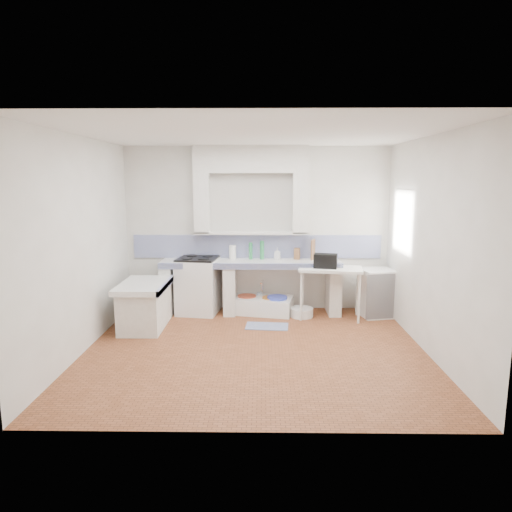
{
  "coord_description": "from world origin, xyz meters",
  "views": [
    {
      "loc": [
        0.1,
        -5.71,
        2.24
      ],
      "look_at": [
        0.0,
        1.0,
        1.1
      ],
      "focal_mm": 31.57,
      "sensor_mm": 36.0,
      "label": 1
    }
  ],
  "objects_px": {
    "sink": "(262,306)",
    "fridge": "(376,293)",
    "stove": "(198,286)",
    "side_table": "(330,293)"
  },
  "relations": [
    {
      "from": "sink",
      "to": "fridge",
      "type": "height_order",
      "value": "fridge"
    },
    {
      "from": "stove",
      "to": "fridge",
      "type": "relative_size",
      "value": 1.17
    },
    {
      "from": "stove",
      "to": "side_table",
      "type": "relative_size",
      "value": 0.92
    },
    {
      "from": "sink",
      "to": "stove",
      "type": "bearing_deg",
      "value": -168.3
    },
    {
      "from": "stove",
      "to": "sink",
      "type": "bearing_deg",
      "value": 7.92
    },
    {
      "from": "sink",
      "to": "side_table",
      "type": "xyz_separation_m",
      "value": [
        1.11,
        -0.26,
        0.3
      ]
    },
    {
      "from": "sink",
      "to": "fridge",
      "type": "distance_m",
      "value": 1.92
    },
    {
      "from": "stove",
      "to": "fridge",
      "type": "distance_m",
      "value": 2.98
    },
    {
      "from": "stove",
      "to": "sink",
      "type": "relative_size",
      "value": 0.9
    },
    {
      "from": "stove",
      "to": "side_table",
      "type": "bearing_deg",
      "value": 1.24
    }
  ]
}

